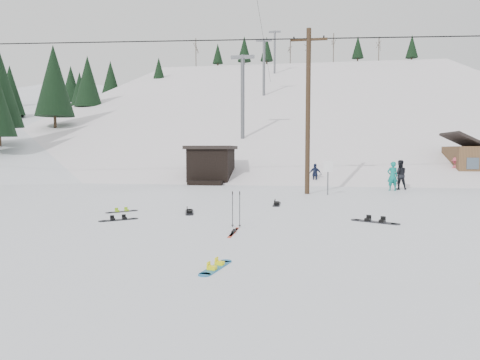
# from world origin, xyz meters

# --- Properties ---
(ground) EXTENTS (200.00, 200.00, 0.00)m
(ground) POSITION_xyz_m (0.00, 0.00, 0.00)
(ground) COLOR white
(ground) RESTS_ON ground
(ski_slope) EXTENTS (60.00, 85.24, 65.97)m
(ski_slope) POSITION_xyz_m (0.00, 55.00, -12.00)
(ski_slope) COLOR white
(ski_slope) RESTS_ON ground
(ridge_left) EXTENTS (47.54, 95.03, 58.38)m
(ridge_left) POSITION_xyz_m (-36.00, 48.00, -11.00)
(ridge_left) COLOR white
(ridge_left) RESTS_ON ground
(treeline_left) EXTENTS (20.00, 64.00, 10.00)m
(treeline_left) POSITION_xyz_m (-34.00, 40.00, 0.00)
(treeline_left) COLOR black
(treeline_left) RESTS_ON ground
(treeline_crest) EXTENTS (50.00, 6.00, 10.00)m
(treeline_crest) POSITION_xyz_m (0.00, 86.00, 0.00)
(treeline_crest) COLOR black
(treeline_crest) RESTS_ON ski_slope
(utility_pole) EXTENTS (2.00, 0.26, 9.00)m
(utility_pole) POSITION_xyz_m (2.00, 14.00, 4.68)
(utility_pole) COLOR #3A2819
(utility_pole) RESTS_ON ground
(trail_sign) EXTENTS (0.50, 0.09, 1.85)m
(trail_sign) POSITION_xyz_m (3.10, 13.58, 1.27)
(trail_sign) COLOR #595B60
(trail_sign) RESTS_ON ground
(lift_hut) EXTENTS (3.40, 4.10, 2.75)m
(lift_hut) POSITION_xyz_m (-5.00, 20.94, 1.36)
(lift_hut) COLOR black
(lift_hut) RESTS_ON ground
(lift_tower_near) EXTENTS (2.20, 0.36, 8.00)m
(lift_tower_near) POSITION_xyz_m (-4.00, 30.00, 7.86)
(lift_tower_near) COLOR #595B60
(lift_tower_near) RESTS_ON ski_slope
(lift_tower_mid) EXTENTS (2.20, 0.36, 8.00)m
(lift_tower_mid) POSITION_xyz_m (-4.00, 50.00, 14.36)
(lift_tower_mid) COLOR #595B60
(lift_tower_mid) RESTS_ON ski_slope
(lift_tower_far) EXTENTS (2.20, 0.36, 8.00)m
(lift_tower_far) POSITION_xyz_m (-4.00, 70.00, 20.86)
(lift_tower_far) COLOR #595B60
(lift_tower_far) RESTS_ON ski_slope
(hero_snowboard) EXTENTS (0.47, 1.30, 0.09)m
(hero_snowboard) POSITION_xyz_m (0.12, -1.43, 0.02)
(hero_snowboard) COLOR #1A70AB
(hero_snowboard) RESTS_ON ground
(hero_skis) EXTENTS (0.09, 1.53, 0.08)m
(hero_skis) POSITION_xyz_m (-0.16, 2.35, 0.02)
(hero_skis) COLOR #AD2911
(hero_skis) RESTS_ON ground
(ski_poles) EXTENTS (0.31, 0.08, 1.13)m
(ski_poles) POSITION_xyz_m (-0.23, 3.28, 0.58)
(ski_poles) COLOR black
(ski_poles) RESTS_ON ground
(board_scatter_a) EXTENTS (1.13, 0.96, 0.10)m
(board_scatter_a) POSITION_xyz_m (-4.47, 3.96, 0.02)
(board_scatter_a) COLOR black
(board_scatter_a) RESTS_ON ground
(board_scatter_b) EXTENTS (0.65, 1.54, 0.11)m
(board_scatter_b) POSITION_xyz_m (-2.53, 6.07, 0.03)
(board_scatter_b) COLOR black
(board_scatter_b) RESTS_ON ground
(board_scatter_c) EXTENTS (1.00, 0.98, 0.09)m
(board_scatter_c) POSITION_xyz_m (-5.21, 5.87, 0.02)
(board_scatter_c) COLOR black
(board_scatter_c) RESTS_ON ground
(board_scatter_d) EXTENTS (1.51, 0.97, 0.12)m
(board_scatter_d) POSITION_xyz_m (4.24, 4.87, 0.03)
(board_scatter_d) COLOR black
(board_scatter_d) RESTS_ON ground
(board_scatter_f) EXTENTS (0.34, 1.66, 0.12)m
(board_scatter_f) POSITION_xyz_m (0.65, 9.07, 0.03)
(board_scatter_f) COLOR black
(board_scatter_f) RESTS_ON ground
(skier_teal) EXTENTS (0.70, 0.52, 1.74)m
(skier_teal) POSITION_xyz_m (7.05, 16.70, 0.87)
(skier_teal) COLOR #0B776D
(skier_teal) RESTS_ON ground
(skier_dark) EXTENTS (0.90, 0.71, 1.82)m
(skier_dark) POSITION_xyz_m (7.62, 17.54, 0.91)
(skier_dark) COLOR black
(skier_dark) RESTS_ON ground
(skier_pink) EXTENTS (1.31, 0.85, 1.93)m
(skier_pink) POSITION_xyz_m (12.60, 22.82, 0.96)
(skier_pink) COLOR #BA414F
(skier_pink) RESTS_ON ground
(skier_navy) EXTENTS (0.94, 0.56, 1.49)m
(skier_navy) POSITION_xyz_m (2.57, 20.28, 0.75)
(skier_navy) COLOR #18203E
(skier_navy) RESTS_ON ground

